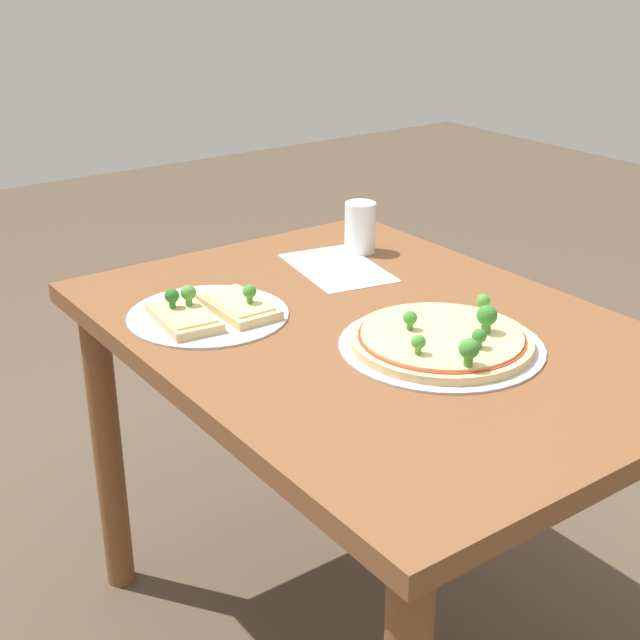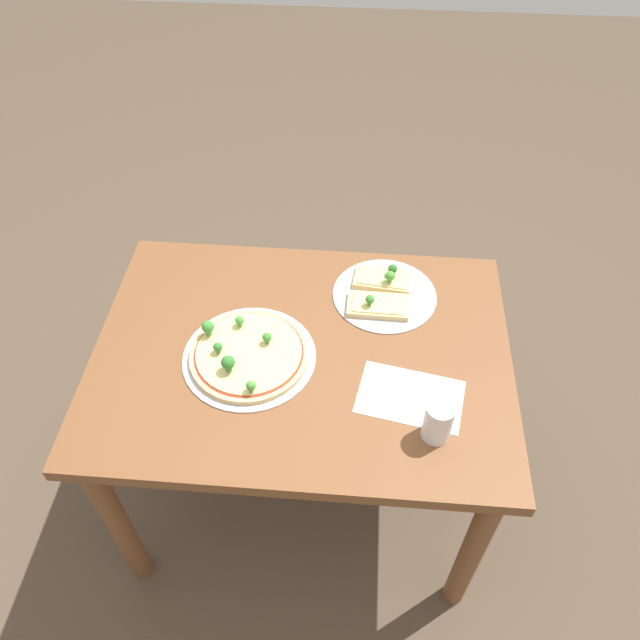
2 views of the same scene
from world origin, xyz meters
name	(u,v)px [view 1 (image 1 of 2)]	position (x,y,z in m)	size (l,w,h in m)	color
dining_table	(375,379)	(0.00, 0.00, 0.60)	(1.06, 0.78, 0.70)	brown
pizza_tray_whole	(443,340)	(0.13, 0.03, 0.72)	(0.34, 0.34, 0.07)	#B7B7BC
pizza_tray_slice	(210,311)	(-0.20, -0.21, 0.72)	(0.29, 0.29, 0.06)	#B7B7BC
drinking_cup	(360,227)	(-0.33, 0.22, 0.76)	(0.07, 0.07, 0.11)	white
paper_menu	(337,268)	(-0.27, 0.12, 0.71)	(0.25, 0.16, 0.00)	white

